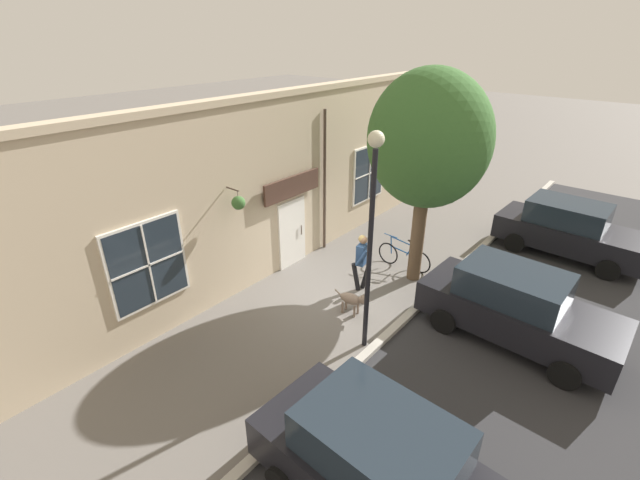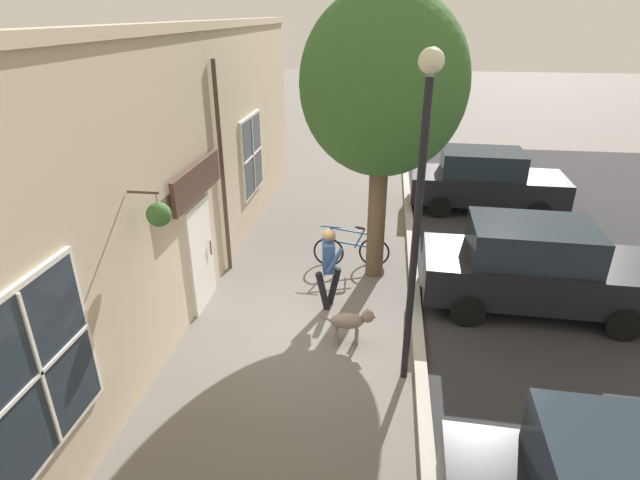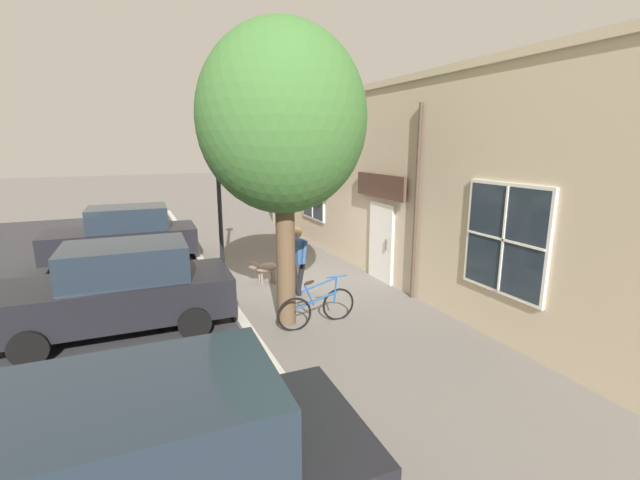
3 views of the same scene
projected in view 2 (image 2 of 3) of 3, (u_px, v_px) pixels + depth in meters
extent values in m
plane|color=#66605B|center=(309.00, 322.00, 9.36)|extent=(90.00, 90.00, 0.00)
cube|color=#B2ADA3|center=(417.00, 328.00, 9.10)|extent=(0.20, 28.00, 0.12)
cube|color=#C6B293|center=(174.00, 191.00, 8.60)|extent=(0.30, 18.00, 5.00)
cube|color=#C6B293|center=(153.00, 28.00, 7.53)|extent=(0.42, 18.00, 0.16)
cube|color=white|center=(200.00, 255.00, 9.59)|extent=(0.10, 1.10, 2.10)
cube|color=#232D38|center=(202.00, 258.00, 9.60)|extent=(0.03, 0.90, 1.90)
cylinder|color=#47382D|center=(211.00, 248.00, 9.89)|extent=(0.03, 0.03, 0.30)
cube|color=#4C3328|center=(197.00, 181.00, 8.95)|extent=(0.08, 2.20, 0.60)
cylinder|color=#47382D|center=(222.00, 172.00, 10.43)|extent=(0.09, 0.09, 4.50)
cylinder|color=#47382D|center=(143.00, 192.00, 6.70)|extent=(0.44, 0.04, 0.04)
cylinder|color=#47382D|center=(158.00, 206.00, 6.75)|extent=(0.01, 0.01, 0.34)
cone|color=#2D2823|center=(160.00, 221.00, 6.84)|extent=(0.32, 0.32, 0.18)
sphere|color=#3D6B33|center=(159.00, 215.00, 6.80)|extent=(0.34, 0.34, 0.34)
cube|color=white|center=(36.00, 373.00, 5.10)|extent=(0.08, 1.82, 2.02)
cube|color=#232D38|center=(39.00, 373.00, 5.10)|extent=(0.03, 1.70, 1.90)
cube|color=white|center=(41.00, 373.00, 5.10)|extent=(0.04, 0.04, 1.90)
cube|color=white|center=(41.00, 373.00, 5.10)|extent=(0.04, 1.70, 0.04)
cube|color=white|center=(251.00, 155.00, 12.86)|extent=(0.08, 1.82, 2.02)
cube|color=#232D38|center=(253.00, 155.00, 12.85)|extent=(0.03, 1.70, 1.90)
cube|color=white|center=(253.00, 155.00, 12.85)|extent=(0.04, 0.04, 1.90)
cube|color=white|center=(253.00, 155.00, 12.85)|extent=(0.04, 1.70, 0.04)
cylinder|color=black|center=(334.00, 287.00, 9.79)|extent=(0.31, 0.18, 0.81)
cylinder|color=black|center=(323.00, 291.00, 9.63)|extent=(0.31, 0.18, 0.81)
cube|color=#2D4C7A|center=(329.00, 257.00, 9.42)|extent=(0.28, 0.38, 0.59)
sphere|color=#936B4C|center=(330.00, 236.00, 9.24)|extent=(0.22, 0.22, 0.22)
sphere|color=tan|center=(328.00, 234.00, 9.23)|extent=(0.21, 0.21, 0.21)
cylinder|color=#2D4C7A|center=(326.00, 251.00, 9.62)|extent=(0.17, 0.11, 0.57)
cylinder|color=#2D4C7A|center=(335.00, 261.00, 9.20)|extent=(0.34, 0.14, 0.52)
ellipsoid|color=#7F6B5B|center=(347.00, 321.00, 8.64)|extent=(0.61, 0.35, 0.27)
cylinder|color=#7F6B5B|center=(357.00, 331.00, 8.83)|extent=(0.06, 0.06, 0.31)
cylinder|color=#7F6B5B|center=(357.00, 337.00, 8.67)|extent=(0.06, 0.06, 0.31)
cylinder|color=#7F6B5B|center=(337.00, 331.00, 8.84)|extent=(0.06, 0.06, 0.31)
cylinder|color=#7F6B5B|center=(337.00, 337.00, 8.68)|extent=(0.06, 0.06, 0.31)
sphere|color=#7F6B5B|center=(368.00, 316.00, 8.58)|extent=(0.22, 0.22, 0.22)
cone|color=#7F6B5B|center=(374.00, 317.00, 8.59)|extent=(0.11, 0.10, 0.09)
cone|color=#7F6B5B|center=(367.00, 310.00, 8.59)|extent=(0.06, 0.06, 0.07)
cone|color=#7F6B5B|center=(367.00, 313.00, 8.50)|extent=(0.06, 0.06, 0.07)
cylinder|color=#7F6B5B|center=(325.00, 318.00, 8.63)|extent=(0.21, 0.06, 0.14)
cylinder|color=brown|center=(377.00, 212.00, 10.51)|extent=(0.38, 0.38, 2.94)
ellipsoid|color=#38662D|center=(383.00, 84.00, 9.43)|extent=(3.21, 2.89, 3.53)
sphere|color=#38662D|center=(366.00, 117.00, 9.41)|extent=(1.54, 1.54, 1.54)
torus|color=black|center=(329.00, 252.00, 11.36)|extent=(0.71, 0.09, 0.70)
torus|color=black|center=(374.00, 252.00, 11.35)|extent=(0.71, 0.09, 0.70)
cylinder|color=#1E4C8C|center=(352.00, 244.00, 11.27)|extent=(0.98, 0.16, 0.22)
cylinder|color=#1E4C8C|center=(360.00, 238.00, 11.21)|extent=(0.24, 0.07, 0.47)
cylinder|color=#1E4C8C|center=(350.00, 231.00, 11.14)|extent=(0.82, 0.14, 0.19)
cylinder|color=#1E4C8C|center=(332.00, 239.00, 11.23)|extent=(0.09, 0.05, 0.58)
cylinder|color=#1E4C8C|center=(331.00, 227.00, 11.10)|extent=(0.46, 0.06, 0.03)
ellipsoid|color=black|center=(360.00, 228.00, 11.10)|extent=(0.26, 0.13, 0.10)
cylinder|color=black|center=(506.00, 477.00, 5.89)|extent=(0.63, 0.20, 0.62)
cube|color=black|center=(537.00, 276.00, 9.59)|extent=(4.36, 1.90, 0.76)
cube|color=#1E2833|center=(532.00, 241.00, 9.32)|extent=(2.29, 1.62, 0.68)
cylinder|color=black|center=(592.00, 277.00, 10.34)|extent=(0.63, 0.20, 0.62)
cylinder|color=black|center=(624.00, 324.00, 8.76)|extent=(0.63, 0.20, 0.62)
cylinder|color=black|center=(460.00, 267.00, 10.74)|extent=(0.63, 0.20, 0.62)
cylinder|color=black|center=(468.00, 311.00, 9.16)|extent=(0.63, 0.20, 0.62)
cube|color=black|center=(486.00, 187.00, 14.46)|extent=(4.36, 1.90, 0.76)
cube|color=#1E2833|center=(482.00, 162.00, 14.19)|extent=(2.29, 1.62, 0.68)
cylinder|color=black|center=(526.00, 192.00, 15.21)|extent=(0.63, 0.20, 0.62)
cylinder|color=black|center=(539.00, 213.00, 13.63)|extent=(0.63, 0.20, 0.62)
cylinder|color=black|center=(437.00, 187.00, 15.61)|extent=(0.63, 0.20, 0.62)
cylinder|color=black|center=(440.00, 207.00, 14.03)|extent=(0.63, 0.20, 0.62)
cylinder|color=black|center=(415.00, 246.00, 7.03)|extent=(0.11, 0.11, 4.60)
sphere|color=beige|center=(431.00, 61.00, 6.00)|extent=(0.32, 0.32, 0.32)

